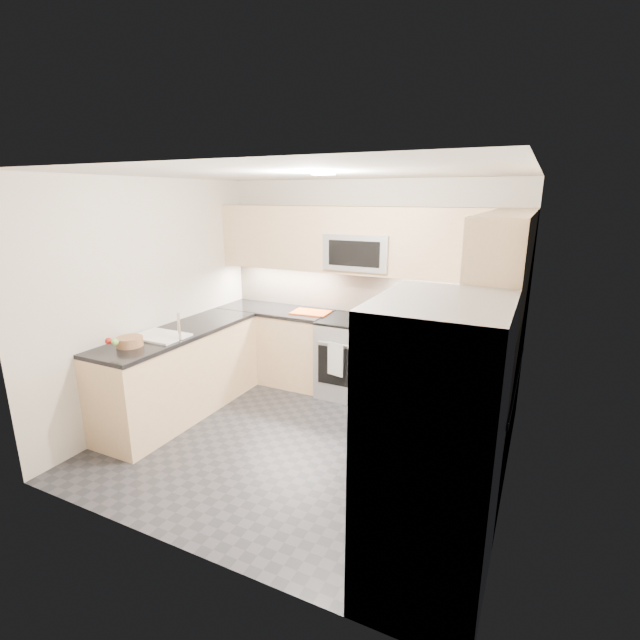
{
  "coord_description": "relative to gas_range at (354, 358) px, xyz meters",
  "views": [
    {
      "loc": [
        1.9,
        -3.55,
        2.33
      ],
      "look_at": [
        0.0,
        0.35,
        1.15
      ],
      "focal_mm": 26.0,
      "sensor_mm": 36.0,
      "label": 1
    }
  ],
  "objects": [
    {
      "name": "fridge_handle_right",
      "position": [
        1.08,
        -2.25,
        0.49
      ],
      "size": [
        0.02,
        0.02,
        1.2
      ],
      "primitive_type": "cylinder",
      "color": "#B2B5BA",
      "rests_on": "refrigerator"
    },
    {
      "name": "dish_towel_check",
      "position": [
        -0.08,
        -0.37,
        0.1
      ],
      "size": [
        0.2,
        0.06,
        0.38
      ],
      "primitive_type": "cube",
      "rotation": [
        0.0,
        0.0,
        -0.22
      ],
      "color": "silver",
      "rests_on": "oven_handle"
    },
    {
      "name": "countertop_back_right",
      "position": [
        1.09,
        0.02,
        0.47
      ],
      "size": [
        1.42,
        0.63,
        0.04
      ],
      "primitive_type": "cube",
      "color": "black",
      "rests_on": "base_cab_back_right"
    },
    {
      "name": "wall_right",
      "position": [
        1.8,
        -1.28,
        0.79
      ],
      "size": [
        0.02,
        3.2,
        2.5
      ],
      "primitive_type": "cube",
      "color": "beige",
      "rests_on": "floor"
    },
    {
      "name": "base_cab_right",
      "position": [
        1.5,
        -1.12,
        -0.01
      ],
      "size": [
        0.6,
        1.7,
        0.9
      ],
      "primitive_type": "cube",
      "color": "#DCB585",
      "rests_on": "floor"
    },
    {
      "name": "fruit_apple",
      "position": [
        -1.55,
        -2.09,
        0.6
      ],
      "size": [
        0.06,
        0.06,
        0.06
      ],
      "primitive_type": "sphere",
      "color": "#AC1C13",
      "rests_on": "fruit_basket"
    },
    {
      "name": "base_cab_back_left",
      "position": [
        -1.09,
        0.02,
        -0.01
      ],
      "size": [
        1.42,
        0.6,
        0.9
      ],
      "primitive_type": "cube",
      "color": "#DCB585",
      "rests_on": "floor"
    },
    {
      "name": "sink_basin",
      "position": [
        -1.5,
        -1.53,
        0.42
      ],
      "size": [
        0.52,
        0.38,
        0.16
      ],
      "primitive_type": "cube",
      "color": "white",
      "rests_on": "base_cab_peninsula"
    },
    {
      "name": "fruit_basket",
      "position": [
        -1.54,
        -1.87,
        0.53
      ],
      "size": [
        0.29,
        0.29,
        0.09
      ],
      "primitive_type": "cylinder",
      "rotation": [
        0.0,
        0.0,
        0.23
      ],
      "color": "#9A6A47",
      "rests_on": "countertop_peninsula"
    },
    {
      "name": "backsplash_back",
      "position": [
        0.0,
        0.32,
        0.74
      ],
      "size": [
        3.6,
        0.01,
        0.51
      ],
      "primitive_type": "cube",
      "color": "tan",
      "rests_on": "wall_back"
    },
    {
      "name": "backsplash_right",
      "position": [
        1.8,
        -0.82,
        0.74
      ],
      "size": [
        0.01,
        2.3,
        0.51
      ],
      "primitive_type": "cube",
      "color": "tan",
      "rests_on": "wall_right"
    },
    {
      "name": "utensil_bowl",
      "position": [
        1.56,
        -0.06,
        0.56
      ],
      "size": [
        0.34,
        0.34,
        0.15
      ],
      "primitive_type": "cylinder",
      "rotation": [
        0.0,
        0.0,
        -0.33
      ],
      "color": "#55B44D",
      "rests_on": "countertop_back_right"
    },
    {
      "name": "oven_door_glass",
      "position": [
        0.0,
        -0.33,
        -0.01
      ],
      "size": [
        0.62,
        0.02,
        0.45
      ],
      "primitive_type": "cube",
      "color": "black",
      "rests_on": "gas_range"
    },
    {
      "name": "gas_range",
      "position": [
        0.0,
        0.0,
        0.0
      ],
      "size": [
        0.76,
        0.65,
        0.91
      ],
      "primitive_type": "cube",
      "color": "#A2A4AA",
      "rests_on": "floor"
    },
    {
      "name": "floor",
      "position": [
        0.0,
        -1.28,
        -0.46
      ],
      "size": [
        3.6,
        3.2,
        0.0
      ],
      "primitive_type": "cube",
      "color": "#25252A",
      "rests_on": "ground"
    },
    {
      "name": "microwave_door",
      "position": [
        0.0,
        -0.08,
        1.24
      ],
      "size": [
        0.6,
        0.01,
        0.28
      ],
      "primitive_type": "cube",
      "color": "black",
      "rests_on": "microwave"
    },
    {
      "name": "fruit_pear",
      "position": [
        -1.47,
        -2.09,
        0.6
      ],
      "size": [
        0.06,
        0.06,
        0.06
      ],
      "primitive_type": "sphere",
      "color": "#6FB14C",
      "rests_on": "fruit_basket"
    },
    {
      "name": "cutting_board",
      "position": [
        -0.59,
        0.02,
        0.49
      ],
      "size": [
        0.47,
        0.34,
        0.01
      ],
      "primitive_type": "cube",
      "rotation": [
        0.0,
        0.0,
        0.08
      ],
      "color": "#D34C13",
      "rests_on": "countertop_back_left"
    },
    {
      "name": "oven_handle",
      "position": [
        0.0,
        -0.35,
        0.26
      ],
      "size": [
        0.6,
        0.02,
        0.02
      ],
      "primitive_type": "cylinder",
      "rotation": [
        0.0,
        1.57,
        0.0
      ],
      "color": "#B2B5BA",
      "rests_on": "gas_range"
    },
    {
      "name": "refrigerator",
      "position": [
        1.45,
        -2.43,
        0.45
      ],
      "size": [
        0.7,
        0.9,
        1.8
      ],
      "primitive_type": "cube",
      "color": "#AAACB2",
      "rests_on": "floor"
    },
    {
      "name": "microwave",
      "position": [
        0.0,
        0.12,
        1.24
      ],
      "size": [
        0.76,
        0.4,
        0.4
      ],
      "primitive_type": "cube",
      "color": "#A0A2A8",
      "rests_on": "upper_cab_back"
    },
    {
      "name": "wall_front",
      "position": [
        0.0,
        -2.88,
        0.79
      ],
      "size": [
        3.6,
        0.02,
        2.5
      ],
      "primitive_type": "cube",
      "color": "beige",
      "rests_on": "floor"
    },
    {
      "name": "upper_cab_right",
      "position": [
        1.62,
        -1.0,
        1.37
      ],
      "size": [
        0.35,
        1.95,
        0.75
      ],
      "primitive_type": "cube",
      "color": "#DCB585",
      "rests_on": "wall_right"
    },
    {
      "name": "wall_left",
      "position": [
        -1.8,
        -1.28,
        0.79
      ],
      "size": [
        0.02,
        3.2,
        2.5
      ],
      "primitive_type": "cube",
      "color": "beige",
      "rests_on": "floor"
    },
    {
      "name": "countertop_right",
      "position": [
        1.5,
        -1.12,
        0.47
      ],
      "size": [
        0.63,
        1.7,
        0.04
      ],
      "primitive_type": "cube",
      "color": "black",
      "rests_on": "base_cab_right"
    },
    {
      "name": "range_cooktop",
      "position": [
        0.0,
        0.0,
        0.46
      ],
      "size": [
        0.76,
        0.65,
        0.03
      ],
      "primitive_type": "cube",
      "color": "black",
      "rests_on": "gas_range"
    },
    {
      "name": "base_cab_peninsula",
      "position": [
        -1.5,
        -1.28,
        -0.01
      ],
      "size": [
        0.6,
        2.0,
        0.9
      ],
      "primitive_type": "cube",
      "color": "#DCB585",
      "rests_on": "floor"
    },
    {
      "name": "ceiling",
      "position": [
        0.0,
        -1.28,
        2.04
      ],
      "size": [
        3.6,
        3.2,
        0.02
      ],
      "primitive_type": "cube",
      "color": "beige",
      "rests_on": "wall_back"
    },
    {
      "name": "fridge_handle_left",
      "position": [
        1.08,
        -2.61,
        0.49
      ],
      "size": [
        0.02,
        0.02,
        1.2
      ],
      "primitive_type": "cylinder",
      "color": "#B2B5BA",
      "rests_on": "refrigerator"
    },
    {
      "name": "upper_cab_back",
      "position": [
        0.0,
        0.15,
        1.37
      ],
      "size": [
        3.6,
        0.35,
        0.75
      ],
      "primitive_type": "cube",
      "color": "#DCB585",
      "rests_on": "wall_back"
    },
    {
      "name": "base_cab_back_right",
      "position": [
        1.09,
        0.02,
        -0.01
      ],
      "size": [
        1.42,
        0.6,
        0.9
      ],
      "primitive_type": "cube",
      "color": "#DCB585",
      "rests_on": "floor"
    },
    {
      "name": "wall_back",
      "position": [
        0.0,
        0.32,
        0.79
      ],
      "size": [
        3.6,
        0.02,
        2.5
      ],
      "primitive_type": "cube",
      "color": "beige",
      "rests_on": "floor"
    },
    {
      "name": "faucet",
      "position": [
        -1.24,
        -1.53,
        0.62
      ],
      "size": [
        0.03,
        0.03,
        0.28
      ],
      "primitive_type": "cylinder",
      "color": "silver",
      "rests_on": "countertop_peninsula"
    },
    {
      "name": "countertop_back_left",
      "position": [
        -1.09,
        0.02,
        0.47
      ],
      "size": [
        1.42,
        0.63,
        0.04
      ],
      "primitive_type": "cube",
      "color": "black",
      "rests_on": "base_cab_back_left"
    },
    {
      "name": "countertop_peninsula",
      "position": [
        -1.5,
        -1.28,
        0.47
      ],
      "size": [
        0.63,
        2.0,
        0.04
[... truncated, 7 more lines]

